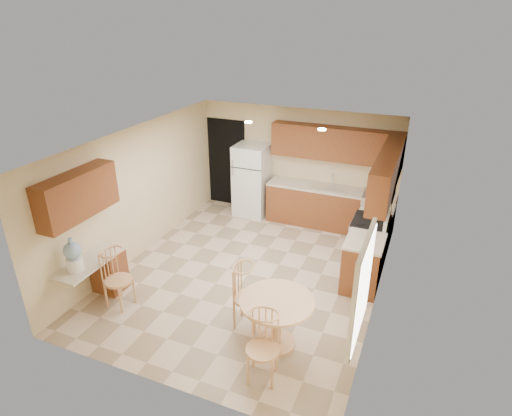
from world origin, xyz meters
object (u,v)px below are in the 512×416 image
at_px(water_crock, 73,256).
at_px(dining_table, 277,316).
at_px(chair_table_a, 245,294).
at_px(chair_table_b, 260,347).
at_px(chair_desk, 113,277).
at_px(refrigerator, 252,180).
at_px(stove, 369,242).

bearing_deg(water_crock, dining_table, 8.65).
bearing_deg(chair_table_a, chair_table_b, 29.64).
distance_m(dining_table, chair_table_b, 0.75).
bearing_deg(water_crock, chair_desk, 30.71).
height_order(chair_table_a, chair_table_b, chair_table_a).
height_order(refrigerator, stove, refrigerator).
xyz_separation_m(chair_table_b, water_crock, (-3.14, 0.27, 0.42)).
bearing_deg(chair_desk, chair_table_b, 83.92).
distance_m(stove, chair_table_a, 2.89).
xyz_separation_m(refrigerator, stove, (2.88, -1.22, -0.36)).
distance_m(refrigerator, chair_table_a, 4.04).
height_order(refrigerator, water_crock, refrigerator).
distance_m(stove, chair_table_b, 3.52).
distance_m(chair_table_a, water_crock, 2.65).
height_order(stove, chair_table_a, stove).
distance_m(refrigerator, stove, 3.14).
height_order(chair_table_a, chair_desk, chair_table_a).
bearing_deg(refrigerator, chair_desk, -98.31).
xyz_separation_m(refrigerator, chair_table_a, (1.49, -3.75, -0.21)).
height_order(chair_table_b, water_crock, water_crock).
height_order(chair_table_a, water_crock, water_crock).
xyz_separation_m(dining_table, chair_desk, (-2.64, -0.20, 0.10)).
height_order(chair_table_b, chair_desk, chair_table_b).
bearing_deg(chair_table_b, water_crock, -15.08).
distance_m(stove, chair_desk, 4.52).
bearing_deg(stove, refrigerator, 157.01).
distance_m(chair_desk, water_crock, 0.67).
distance_m(dining_table, chair_table_a, 0.58).
bearing_deg(dining_table, chair_desk, -175.61).
bearing_deg(dining_table, refrigerator, 117.59).
xyz_separation_m(dining_table, chair_table_b, (0.05, -0.74, 0.10)).
height_order(chair_desk, water_crock, water_crock).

